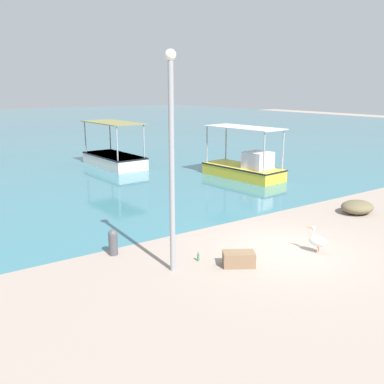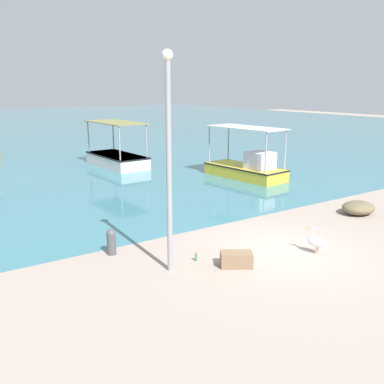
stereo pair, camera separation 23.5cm
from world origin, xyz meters
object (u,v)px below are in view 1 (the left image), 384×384
Objects in this scene: mooring_bollard at (113,241)px; net_pile at (357,207)px; cargo_crate at (239,259)px; fishing_boat_near_right at (114,158)px; pelican at (318,241)px; lamp_post at (172,152)px; glass_bottle at (198,257)px; fishing_boat_far_right at (245,167)px.

net_pile is (9.64, -1.49, -0.16)m from mooring_bollard.
fishing_boat_near_right is at bearing 77.36° from cargo_crate.
pelican is 6.06m from mooring_bollard.
lamp_post is at bearing -109.03° from fishing_boat_near_right.
lamp_post is 21.14× the size of glass_bottle.
mooring_bollard is 9.75m from net_pile.
pelican is 0.14× the size of lamp_post.
fishing_boat_far_right reaches higher than fishing_boat_near_right.
glass_bottle is at bearing -44.97° from mooring_bollard.
fishing_boat_near_right is at bearing 86.50° from pelican.
net_pile is at bearing 21.66° from pelican.
fishing_boat_far_right is 6.16× the size of mooring_bollard.
pelican is at bearing -93.50° from fishing_boat_near_right.
lamp_post is 3.50m from mooring_bollard.
pelican is at bearing -17.99° from lamp_post.
lamp_post is 3.52m from cargo_crate.
glass_bottle is (-4.30, -15.05, -0.44)m from fishing_boat_near_right.
fishing_boat_near_right is 16.37m from cargo_crate.
pelican is at bearing -24.57° from glass_bottle.
fishing_boat_near_right is 15.16m from net_pile.
glass_bottle is at bearing -177.76° from net_pile.
fishing_boat_far_right is 6.03× the size of pelican.
fishing_boat_far_right is at bearing 47.68° from cargo_crate.
lamp_post reaches higher than pelican.
pelican is at bearing -32.97° from mooring_bollard.
pelican is 0.59× the size of net_pile.
pelican is 3.62m from glass_bottle.
cargo_crate is at bearing -132.32° from fishing_boat_far_right.
fishing_boat_far_right is 12.09m from mooring_bollard.
lamp_post is (-4.22, 1.37, 2.84)m from pelican.
lamp_post is at bearing 154.56° from cargo_crate.
glass_bottle is at bearing 155.43° from pelican.
net_pile is 4.98× the size of glass_bottle.
pelican reaches higher than net_pile.
cargo_crate is (-7.96, -8.75, -0.42)m from fishing_boat_far_right.
fishing_boat_far_right reaches higher than cargo_crate.
mooring_bollard is at bearing -150.07° from fishing_boat_far_right.
glass_bottle is (-7.84, -0.31, -0.15)m from net_pile.
lamp_post is 3.24m from glass_bottle.
pelican reaches higher than glass_bottle.
mooring_bollard is at bearing -114.70° from fishing_boat_near_right.
net_pile reaches higher than cargo_crate.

